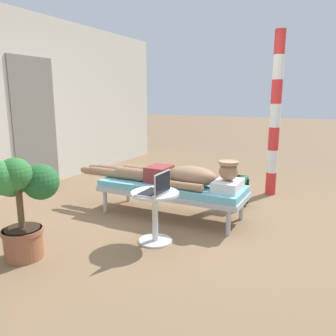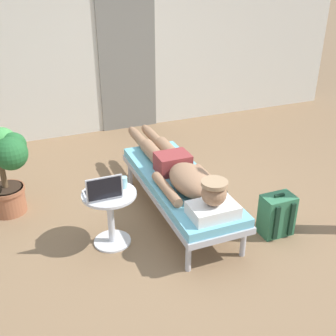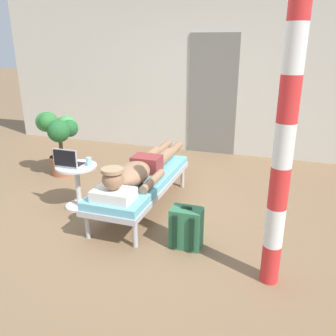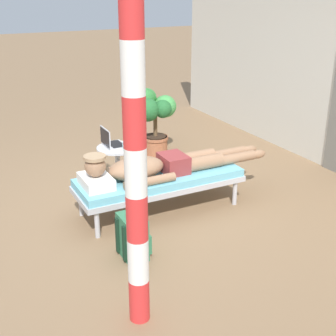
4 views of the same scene
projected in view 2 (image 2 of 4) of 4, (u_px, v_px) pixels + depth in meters
The scene contains 10 objects.
ground_plane at pixel (173, 224), 4.10m from camera, with size 40.00×40.00×0.00m, color #846647.
house_wall_back at pixel (105, 37), 5.83m from camera, with size 7.60×0.20×2.70m, color beige.
house_door_panel at pixel (127, 61), 5.98m from camera, with size 0.84×0.03×2.04m, color slate.
lounge_chair at pixel (179, 185), 4.10m from camera, with size 0.62×1.80×0.42m.
person_reclining at pixel (181, 171), 3.99m from camera, with size 0.53×2.17×0.33m.
side_table at pixel (110, 209), 3.69m from camera, with size 0.48×0.48×0.52m.
laptop at pixel (103, 191), 3.53m from camera, with size 0.31×0.24×0.23m.
drink_glass at pixel (124, 182), 3.68m from camera, with size 0.06×0.06×0.10m, color #99D8E5.
backpack at pixel (276, 215), 3.90m from camera, with size 0.30×0.26×0.42m.
potted_plant at pixel (0, 159), 4.03m from camera, with size 0.60×0.61×0.96m.
Camera 2 is at (-1.32, -3.14, 2.36)m, focal length 44.59 mm.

